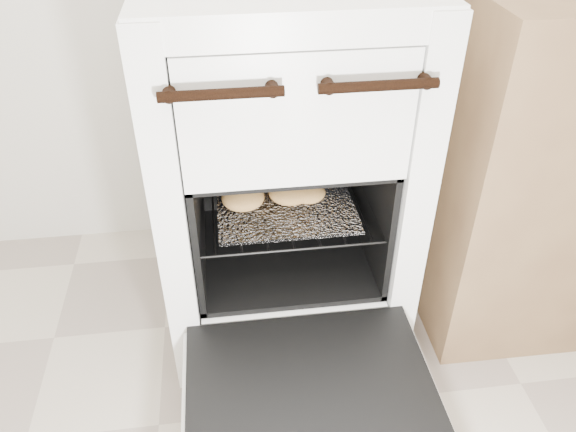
% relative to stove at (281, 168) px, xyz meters
% --- Properties ---
extents(stove, '(0.65, 0.73, 1.00)m').
position_rel_stove_xyz_m(stove, '(0.00, 0.00, 0.00)').
color(stove, white).
rests_on(stove, ground).
extents(oven_door, '(0.59, 0.46, 0.04)m').
position_rel_stove_xyz_m(oven_door, '(0.00, -0.55, -0.27)').
color(oven_door, black).
rests_on(oven_door, stove).
extents(oven_rack, '(0.48, 0.46, 0.01)m').
position_rel_stove_xyz_m(oven_rack, '(0.00, -0.07, -0.06)').
color(oven_rack, black).
rests_on(oven_rack, stove).
extents(foil_sheet, '(0.37, 0.33, 0.01)m').
position_rel_stove_xyz_m(foil_sheet, '(0.00, -0.09, -0.06)').
color(foil_sheet, white).
rests_on(foil_sheet, oven_rack).
extents(baked_rolls, '(0.34, 0.26, 0.06)m').
position_rel_stove_xyz_m(baked_rolls, '(-0.05, -0.05, -0.03)').
color(baked_rolls, '#DBA557').
rests_on(baked_rolls, foil_sheet).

